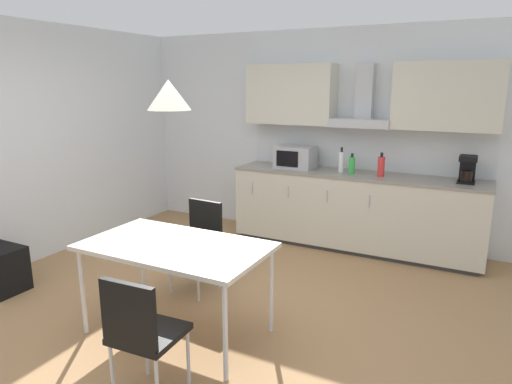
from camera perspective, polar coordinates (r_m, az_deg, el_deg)
ground_plane at (r=4.11m, az=-7.78°, el=-15.77°), size 7.21×8.19×0.02m
wall_back at (r=6.10m, az=7.01°, el=7.13°), size 5.77×0.10×2.66m
kitchen_counter at (r=5.71m, az=12.17°, el=-2.27°), size 3.00×0.65×0.93m
backsplash_tile at (r=5.85m, az=13.30°, el=5.28°), size 2.98×0.02×0.52m
upper_wall_cabinets at (r=5.65m, az=13.26°, el=11.55°), size 2.98×0.40×0.74m
microwave at (r=5.83m, az=4.94°, el=4.37°), size 0.48×0.35×0.28m
coffee_maker at (r=5.43m, az=24.92°, el=2.61°), size 0.18×0.19×0.30m
bottle_green at (r=5.55m, az=11.89°, el=3.31°), size 0.07×0.07×0.25m
bottle_red at (r=5.47m, az=15.37°, el=3.12°), size 0.08×0.08×0.28m
bottle_white at (r=5.62m, az=10.61°, el=3.75°), size 0.07×0.07×0.30m
dining_table at (r=3.66m, az=-10.03°, el=-7.16°), size 1.45×0.84×0.76m
chair_far_left at (r=4.51m, az=-7.05°, el=-5.49°), size 0.43×0.43×0.87m
chair_near_right at (r=2.98m, az=-14.24°, el=-16.14°), size 0.42×0.42×0.87m
pendant_lamp at (r=3.43m, az=-10.86°, el=11.85°), size 0.32×0.32×0.22m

